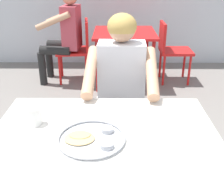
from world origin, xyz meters
name	(u,v)px	position (x,y,z in m)	size (l,w,h in m)	color
table_foreground	(104,149)	(0.05, 0.05, 0.65)	(1.16, 0.89, 0.72)	silver
thali_tray	(91,138)	(-0.01, 0.03, 0.73)	(0.33, 0.33, 0.03)	#B7BABF
drinking_cup	(34,115)	(-0.33, 0.18, 0.78)	(0.07, 0.07, 0.10)	white
chair_foreground	(121,100)	(0.15, 0.94, 0.49)	(0.44, 0.46, 0.84)	silver
diner_foreground	(121,84)	(0.15, 0.72, 0.73)	(0.51, 0.56, 1.21)	#3F3F3F
table_background_red	(124,38)	(0.23, 2.54, 0.62)	(0.82, 0.82, 0.71)	red
chair_red_left	(78,46)	(-0.40, 2.61, 0.49)	(0.48, 0.46, 0.85)	red
chair_red_right	(170,48)	(0.87, 2.58, 0.49)	(0.43, 0.39, 0.83)	red
patron_background	(65,29)	(-0.55, 2.55, 0.74)	(0.58, 0.53, 1.25)	black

